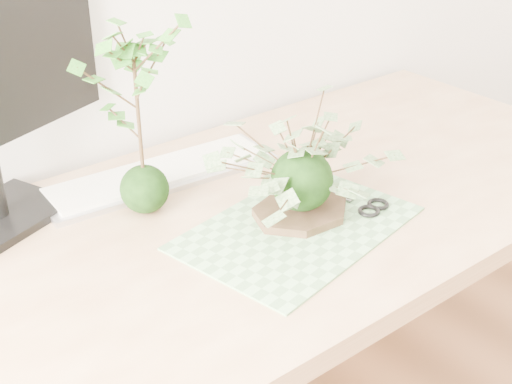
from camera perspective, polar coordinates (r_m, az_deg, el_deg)
desk at (r=1.32m, az=-0.04°, el=-4.78°), size 1.60×0.70×0.74m
cutting_mat at (r=1.22m, az=3.33°, el=-2.88°), size 0.45×0.34×0.00m
stone_dish at (r=1.25m, az=3.59°, el=-1.54°), size 0.20×0.20×0.01m
ivy_kokedama at (r=1.20m, az=3.75°, el=3.14°), size 0.32×0.32×0.22m
maple_kokedama at (r=1.19m, az=-9.67°, el=9.23°), size 0.25×0.25×0.36m
keyboard at (r=1.40m, az=-7.70°, el=1.43°), size 0.48×0.17×0.02m
scissors at (r=1.29m, az=8.46°, el=-1.04°), size 0.08×0.17×0.01m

